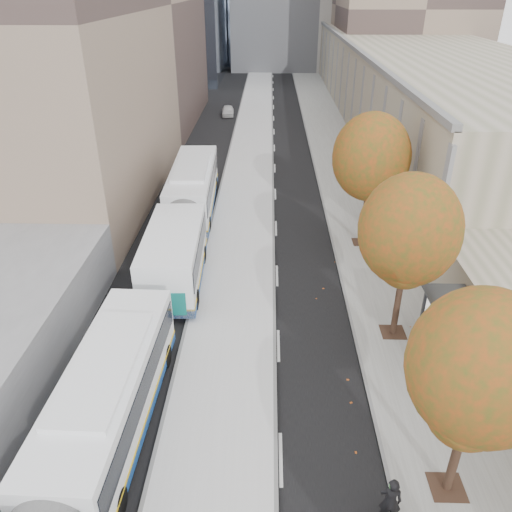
{
  "coord_description": "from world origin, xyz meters",
  "views": [
    {
      "loc": [
        -2.19,
        -5.46,
        14.15
      ],
      "look_at": [
        -2.74,
        15.67,
        2.5
      ],
      "focal_mm": 35.0,
      "sensor_mm": 36.0,
      "label": 1
    }
  ],
  "objects_px": {
    "distant_car": "(228,111)",
    "cyclist": "(388,512)",
    "bus_near": "(67,496)",
    "bus_shelter": "(463,322)",
    "bus_far": "(186,212)"
  },
  "relations": [
    {
      "from": "bus_shelter",
      "to": "distant_car",
      "type": "bearing_deg",
      "value": 106.18
    },
    {
      "from": "distant_car",
      "to": "cyclist",
      "type": "bearing_deg",
      "value": -83.9
    },
    {
      "from": "bus_shelter",
      "to": "distant_car",
      "type": "distance_m",
      "value": 46.09
    },
    {
      "from": "bus_shelter",
      "to": "bus_far",
      "type": "distance_m",
      "value": 17.46
    },
    {
      "from": "cyclist",
      "to": "distant_car",
      "type": "distance_m",
      "value": 52.29
    },
    {
      "from": "bus_shelter",
      "to": "bus_far",
      "type": "bearing_deg",
      "value": 137.72
    },
    {
      "from": "bus_far",
      "to": "cyclist",
      "type": "xyz_separation_m",
      "value": [
        8.6,
        -19.09,
        -0.9
      ]
    },
    {
      "from": "distant_car",
      "to": "bus_far",
      "type": "bearing_deg",
      "value": -93.42
    },
    {
      "from": "bus_near",
      "to": "distant_car",
      "type": "height_order",
      "value": "bus_near"
    },
    {
      "from": "bus_near",
      "to": "cyclist",
      "type": "xyz_separation_m",
      "value": [
        9.07,
        0.27,
        -0.77
      ]
    },
    {
      "from": "bus_near",
      "to": "bus_far",
      "type": "relative_size",
      "value": 0.92
    },
    {
      "from": "bus_far",
      "to": "distant_car",
      "type": "distance_m",
      "value": 32.52
    },
    {
      "from": "bus_shelter",
      "to": "cyclist",
      "type": "height_order",
      "value": "bus_shelter"
    },
    {
      "from": "bus_far",
      "to": "distant_car",
      "type": "height_order",
      "value": "bus_far"
    },
    {
      "from": "bus_near",
      "to": "distant_car",
      "type": "distance_m",
      "value": 51.87
    }
  ]
}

